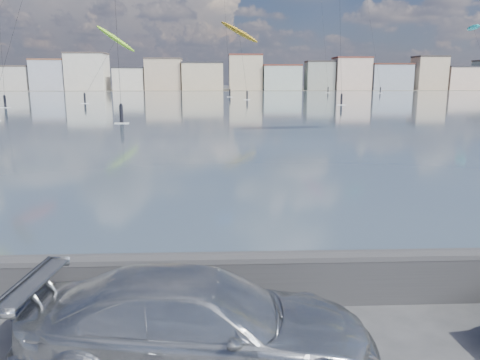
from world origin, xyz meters
The scene contains 8 objects.
bay_water centered at (0.00, 91.50, 0.01)m, with size 500.00×177.00×0.00m, color #384D5C.
far_shore_strip centered at (0.00, 200.00, 0.01)m, with size 500.00×60.00×0.00m, color #4C473D.
seawall centered at (0.00, 2.70, 0.58)m, with size 400.00×0.36×1.08m.
far_buildings centered at (1.31, 186.00, 6.03)m, with size 240.79×13.26×14.60m.
car_silver centered at (0.26, 0.59, 0.76)m, with size 2.12×5.21×1.51m, color #B7BABD.
kitesurfer_6 centered at (-20.08, 92.47, 12.02)m, with size 8.50×15.58×15.16m.
kitesurfer_9 centered at (68.91, 122.64, 17.72)m, with size 5.84×20.86×18.66m.
kitesurfer_19 centered at (5.19, 106.40, 14.86)m, with size 9.94×15.13×18.31m.
Camera 1 is at (0.58, -5.70, 4.29)m, focal length 35.00 mm.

